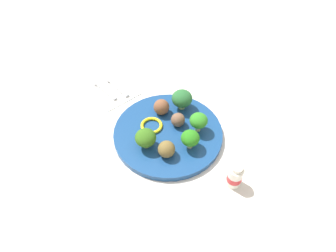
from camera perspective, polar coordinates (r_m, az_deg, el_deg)
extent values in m
plane|color=silver|center=(0.78, 0.00, -1.77)|extent=(4.00, 4.00, 0.00)
cylinder|color=navy|center=(0.77, 0.00, -1.38)|extent=(0.28, 0.28, 0.02)
cylinder|color=#AAB97F|center=(0.77, 5.72, -0.29)|extent=(0.01, 0.01, 0.02)
ellipsoid|color=#308424|center=(0.75, 5.87, 1.05)|extent=(0.05, 0.05, 0.04)
cylinder|color=#A3C778|center=(0.82, 2.62, 3.86)|extent=(0.02, 0.02, 0.01)
ellipsoid|color=#276230|center=(0.80, 2.69, 5.27)|extent=(0.06, 0.06, 0.04)
cylinder|color=#A5C66F|center=(0.73, -4.19, -3.51)|extent=(0.02, 0.02, 0.01)
ellipsoid|color=#35661B|center=(0.71, -4.30, -2.25)|extent=(0.05, 0.05, 0.04)
cylinder|color=#A0B77B|center=(0.73, 4.16, -3.54)|extent=(0.01, 0.01, 0.02)
ellipsoid|color=#287A1A|center=(0.71, 4.27, -2.31)|extent=(0.05, 0.05, 0.04)
sphere|color=brown|center=(0.80, -1.26, 3.64)|extent=(0.04, 0.04, 0.04)
sphere|color=brown|center=(0.70, -0.29, -4.45)|extent=(0.04, 0.04, 0.04)
sphere|color=brown|center=(0.77, 2.12, 1.02)|extent=(0.04, 0.04, 0.04)
torus|color=yellow|center=(0.77, -3.15, 0.10)|extent=(0.08, 0.08, 0.01)
cube|color=white|center=(0.92, -11.22, 7.25)|extent=(0.17, 0.12, 0.01)
cube|color=silver|center=(0.91, -11.68, 6.54)|extent=(0.09, 0.01, 0.01)
cube|color=silver|center=(0.95, -13.76, 8.26)|extent=(0.03, 0.02, 0.01)
cube|color=silver|center=(0.91, -9.38, 7.15)|extent=(0.09, 0.01, 0.01)
cube|color=silver|center=(0.96, -11.82, 9.26)|extent=(0.06, 0.02, 0.01)
cylinder|color=white|center=(0.69, 12.60, -9.42)|extent=(0.03, 0.03, 0.06)
cylinder|color=red|center=(0.69, 12.56, -9.54)|extent=(0.03, 0.03, 0.02)
cylinder|color=silver|center=(0.66, 13.07, -7.90)|extent=(0.02, 0.02, 0.01)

